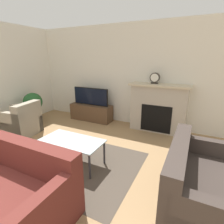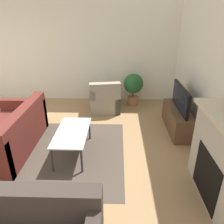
# 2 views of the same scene
# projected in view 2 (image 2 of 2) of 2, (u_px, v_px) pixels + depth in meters

# --- Properties ---
(wall_back) EXTENTS (8.50, 0.06, 2.70)m
(wall_back) POSITION_uv_depth(u_px,v_px,m) (222.00, 83.00, 3.41)
(wall_back) COLOR silver
(wall_back) RESTS_ON ground_plane
(wall_left) EXTENTS (0.06, 7.32, 2.70)m
(wall_left) POSITION_uv_depth(u_px,v_px,m) (98.00, 52.00, 6.00)
(wall_left) COLOR silver
(wall_left) RESTS_ON ground_plane
(area_rug) EXTENTS (2.30, 1.75, 0.00)m
(area_rug) POSITION_uv_depth(u_px,v_px,m) (76.00, 153.00, 4.00)
(area_rug) COLOR #4C4238
(area_rug) RESTS_ON ground_plane
(tv_stand) EXTENTS (1.28, 0.42, 0.48)m
(tv_stand) POSITION_uv_depth(u_px,v_px,m) (178.00, 120.00, 4.71)
(tv_stand) COLOR brown
(tv_stand) RESTS_ON ground_plane
(tv) EXTENTS (1.12, 0.06, 0.50)m
(tv) POSITION_uv_depth(u_px,v_px,m) (181.00, 98.00, 4.51)
(tv) COLOR black
(tv) RESTS_ON tv_stand
(couch_sectional) EXTENTS (1.84, 0.95, 0.82)m
(couch_sectional) POSITION_uv_depth(u_px,v_px,m) (9.00, 135.00, 4.03)
(couch_sectional) COLOR #5B231E
(couch_sectional) RESTS_ON ground_plane
(armchair_by_window) EXTENTS (0.99, 0.88, 0.82)m
(armchair_by_window) POSITION_uv_depth(u_px,v_px,m) (104.00, 99.00, 5.68)
(armchair_by_window) COLOR #9E937F
(armchair_by_window) RESTS_ON ground_plane
(coffee_table) EXTENTS (1.10, 0.55, 0.45)m
(coffee_table) POSITION_uv_depth(u_px,v_px,m) (72.00, 134.00, 3.83)
(coffee_table) COLOR #333338
(coffee_table) RESTS_ON ground_plane
(potted_plant) EXTENTS (0.52, 0.52, 0.87)m
(potted_plant) POSITION_uv_depth(u_px,v_px,m) (133.00, 85.00, 5.89)
(potted_plant) COLOR #AD704C
(potted_plant) RESTS_ON ground_plane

